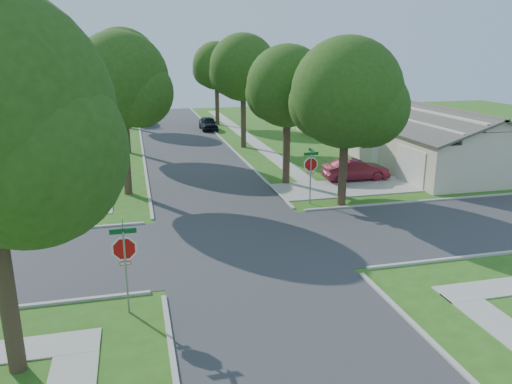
{
  "coord_description": "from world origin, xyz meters",
  "views": [
    {
      "loc": [
        -4.19,
        -19.29,
        8.01
      ],
      "look_at": [
        1.13,
        2.21,
        1.6
      ],
      "focal_mm": 35.0,
      "sensor_mm": 36.0,
      "label": 1
    }
  ],
  "objects_px": {
    "tree_e_far": "(217,68)",
    "car_curb_east": "(208,123)",
    "tree_w_near": "(122,85)",
    "car_driveway": "(356,170)",
    "tree_e_near": "(288,90)",
    "house_ne_far": "(333,113)",
    "stop_sign_sw": "(125,253)",
    "house_ne_near": "(433,145)",
    "car_curb_west": "(142,117)",
    "tree_w_far": "(125,74)",
    "stop_sign_ne": "(311,167)",
    "tree_ne_corner": "(348,98)",
    "house_nw_far": "(4,120)",
    "tree_w_mid": "(123,69)",
    "tree_e_mid": "(244,71)"
  },
  "relations": [
    {
      "from": "tree_e_far",
      "to": "car_curb_east",
      "type": "xyz_separation_m",
      "value": [
        -1.55,
        -3.3,
        -5.31
      ]
    },
    {
      "from": "tree_w_near",
      "to": "car_driveway",
      "type": "relative_size",
      "value": 2.19
    },
    {
      "from": "tree_e_near",
      "to": "tree_w_near",
      "type": "distance_m",
      "value": 9.41
    },
    {
      "from": "tree_e_near",
      "to": "house_ne_far",
      "type": "height_order",
      "value": "tree_e_near"
    },
    {
      "from": "stop_sign_sw",
      "to": "house_ne_far",
      "type": "bearing_deg",
      "value": 58.45
    },
    {
      "from": "car_driveway",
      "to": "house_ne_near",
      "type": "bearing_deg",
      "value": -70.78
    },
    {
      "from": "stop_sign_sw",
      "to": "car_curb_west",
      "type": "xyz_separation_m",
      "value": [
        1.5,
        41.41,
        -1.29
      ]
    },
    {
      "from": "tree_w_far",
      "to": "stop_sign_sw",
      "type": "bearing_deg",
      "value": -90.07
    },
    {
      "from": "tree_w_near",
      "to": "house_ne_near",
      "type": "xyz_separation_m",
      "value": [
        20.64,
        1.99,
        -4.6
      ]
    },
    {
      "from": "stop_sign_ne",
      "to": "car_curb_east",
      "type": "height_order",
      "value": "stop_sign_ne"
    },
    {
      "from": "stop_sign_ne",
      "to": "tree_ne_corner",
      "type": "height_order",
      "value": "tree_ne_corner"
    },
    {
      "from": "house_ne_far",
      "to": "stop_sign_ne",
      "type": "bearing_deg",
      "value": -114.93
    },
    {
      "from": "car_curb_east",
      "to": "house_nw_far",
      "type": "bearing_deg",
      "value": 175.92
    },
    {
      "from": "house_ne_near",
      "to": "house_nw_far",
      "type": "distance_m",
      "value": 38.26
    },
    {
      "from": "tree_e_far",
      "to": "house_ne_far",
      "type": "distance_m",
      "value": 13.09
    },
    {
      "from": "stop_sign_ne",
      "to": "car_driveway",
      "type": "bearing_deg",
      "value": 41.82
    },
    {
      "from": "tree_w_far",
      "to": "house_nw_far",
      "type": "xyz_separation_m",
      "value": [
        -11.34,
        -2.01,
        -3.99
      ]
    },
    {
      "from": "tree_e_far",
      "to": "tree_w_mid",
      "type": "distance_m",
      "value": 16.05
    },
    {
      "from": "stop_sign_sw",
      "to": "tree_e_near",
      "type": "distance_m",
      "value": 17.04
    },
    {
      "from": "stop_sign_ne",
      "to": "car_driveway",
      "type": "relative_size",
      "value": 0.73
    },
    {
      "from": "stop_sign_sw",
      "to": "stop_sign_ne",
      "type": "distance_m",
      "value": 13.29
    },
    {
      "from": "stop_sign_sw",
      "to": "tree_e_far",
      "type": "height_order",
      "value": "tree_e_far"
    },
    {
      "from": "tree_e_far",
      "to": "tree_ne_corner",
      "type": "bearing_deg",
      "value": -86.91
    },
    {
      "from": "house_ne_far",
      "to": "car_curb_east",
      "type": "xyz_separation_m",
      "value": [
        -12.79,
        1.71,
        -0.84
      ]
    },
    {
      "from": "stop_sign_ne",
      "to": "house_nw_far",
      "type": "xyz_separation_m",
      "value": [
        -20.69,
        27.3,
        -0.51
      ]
    },
    {
      "from": "stop_sign_sw",
      "to": "house_ne_near",
      "type": "height_order",
      "value": "house_ne_near"
    },
    {
      "from": "tree_w_mid",
      "to": "tree_ne_corner",
      "type": "distance_m",
      "value": 20.1
    },
    {
      "from": "stop_sign_sw",
      "to": "car_curb_west",
      "type": "relative_size",
      "value": 0.59
    },
    {
      "from": "stop_sign_ne",
      "to": "house_ne_near",
      "type": "height_order",
      "value": "house_ne_near"
    },
    {
      "from": "house_ne_far",
      "to": "car_curb_west",
      "type": "bearing_deg",
      "value": 158.11
    },
    {
      "from": "tree_w_mid",
      "to": "car_curb_east",
      "type": "xyz_separation_m",
      "value": [
        7.84,
        9.7,
        -5.82
      ]
    },
    {
      "from": "house_nw_far",
      "to": "car_curb_west",
      "type": "height_order",
      "value": "house_nw_far"
    },
    {
      "from": "tree_e_near",
      "to": "house_ne_near",
      "type": "height_order",
      "value": "tree_e_near"
    },
    {
      "from": "tree_e_mid",
      "to": "stop_sign_ne",
      "type": "bearing_deg",
      "value": -90.2
    },
    {
      "from": "car_curb_east",
      "to": "car_curb_west",
      "type": "distance_m",
      "value": 8.77
    },
    {
      "from": "stop_sign_ne",
      "to": "tree_e_far",
      "type": "distance_m",
      "value": 29.57
    },
    {
      "from": "tree_w_far",
      "to": "house_ne_near",
      "type": "xyz_separation_m",
      "value": [
        20.64,
        -23.01,
        -3.99
      ]
    },
    {
      "from": "tree_w_far",
      "to": "tree_ne_corner",
      "type": "height_order",
      "value": "tree_ne_corner"
    },
    {
      "from": "stop_sign_ne",
      "to": "tree_ne_corner",
      "type": "bearing_deg",
      "value": -16.55
    },
    {
      "from": "tree_e_near",
      "to": "house_nw_far",
      "type": "bearing_deg",
      "value": 132.06
    },
    {
      "from": "tree_e_far",
      "to": "car_curb_west",
      "type": "bearing_deg",
      "value": 161.24
    },
    {
      "from": "tree_e_near",
      "to": "tree_e_far",
      "type": "xyz_separation_m",
      "value": [
        0.0,
        25.0,
        0.34
      ]
    },
    {
      "from": "car_curb_west",
      "to": "tree_e_mid",
      "type": "bearing_deg",
      "value": 118.21
    },
    {
      "from": "tree_e_near",
      "to": "car_curb_east",
      "type": "relative_size",
      "value": 2.1
    },
    {
      "from": "tree_e_mid",
      "to": "car_curb_east",
      "type": "xyz_separation_m",
      "value": [
        -1.56,
        9.7,
        -5.58
      ]
    },
    {
      "from": "tree_e_mid",
      "to": "tree_w_near",
      "type": "bearing_deg",
      "value": -128.08
    },
    {
      "from": "tree_w_mid",
      "to": "tree_e_near",
      "type": "bearing_deg",
      "value": -51.95
    },
    {
      "from": "tree_e_mid",
      "to": "tree_e_far",
      "type": "height_order",
      "value": "tree_e_mid"
    },
    {
      "from": "stop_sign_ne",
      "to": "tree_w_near",
      "type": "bearing_deg",
      "value": 155.26
    },
    {
      "from": "stop_sign_ne",
      "to": "tree_e_mid",
      "type": "relative_size",
      "value": 0.32
    }
  ]
}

